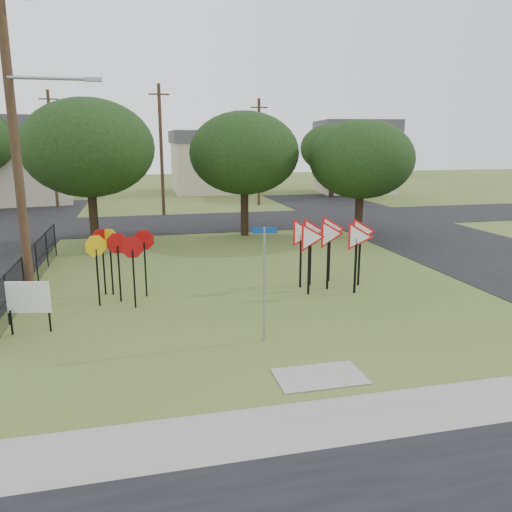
{
  "coord_description": "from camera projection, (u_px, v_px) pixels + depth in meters",
  "views": [
    {
      "loc": [
        -3.8,
        -12.13,
        5.2
      ],
      "look_at": [
        -0.2,
        3.0,
        1.6
      ],
      "focal_mm": 35.0,
      "sensor_mm": 36.0,
      "label": 1
    }
  ],
  "objects": [
    {
      "name": "house_left",
      "position": [
        10.0,
        160.0,
        41.77
      ],
      "size": [
        10.58,
        8.88,
        7.2
      ],
      "color": "beige",
      "rests_on": "ground"
    },
    {
      "name": "info_board",
      "position": [
        28.0,
        299.0,
        13.61
      ],
      "size": [
        1.17,
        0.29,
        1.48
      ],
      "color": "black",
      "rests_on": "ground"
    },
    {
      "name": "tree_near_right",
      "position": [
        361.0,
        160.0,
        26.7
      ],
      "size": [
        5.6,
        5.6,
        6.33
      ],
      "color": "black",
      "rests_on": "ground"
    },
    {
      "name": "far_pole_b",
      "position": [
        259.0,
        152.0,
        40.44
      ],
      "size": [
        1.4,
        0.24,
        8.5
      ],
      "color": "#453120",
      "rests_on": "ground"
    },
    {
      "name": "planting_strip",
      "position": [
        383.0,
        456.0,
        8.41
      ],
      "size": [
        30.0,
        0.8,
        0.02
      ],
      "primitive_type": "cube",
      "color": "#475B22",
      "rests_on": "ground"
    },
    {
      "name": "far_pole_a",
      "position": [
        161.0,
        150.0,
        34.78
      ],
      "size": [
        1.4,
        0.24,
        9.0
      ],
      "color": "#453120",
      "rests_on": "ground"
    },
    {
      "name": "house_right",
      "position": [
        354.0,
        156.0,
        50.89
      ],
      "size": [
        8.3,
        8.3,
        7.2
      ],
      "color": "beige",
      "rests_on": "ground"
    },
    {
      "name": "far_pole_c",
      "position": [
        53.0,
        149.0,
        38.66
      ],
      "size": [
        1.4,
        0.24,
        9.0
      ],
      "color": "#453120",
      "rests_on": "ground"
    },
    {
      "name": "tree_near_mid",
      "position": [
        244.0,
        153.0,
        27.17
      ],
      "size": [
        6.0,
        6.0,
        6.8
      ],
      "color": "black",
      "rests_on": "ground"
    },
    {
      "name": "sidewalk",
      "position": [
        353.0,
        419.0,
        9.54
      ],
      "size": [
        30.0,
        1.6,
        0.02
      ],
      "primitive_type": "cube",
      "color": "gray",
      "rests_on": "ground"
    },
    {
      "name": "house_mid",
      "position": [
        213.0,
        161.0,
        51.63
      ],
      "size": [
        8.4,
        8.4,
        6.2
      ],
      "color": "beige",
      "rests_on": "ground"
    },
    {
      "name": "street_far",
      "position": [
        199.0,
        223.0,
        32.48
      ],
      "size": [
        60.0,
        8.0,
        0.02
      ],
      "primitive_type": "cube",
      "color": "black",
      "rests_on": "ground"
    },
    {
      "name": "fence_run",
      "position": [
        30.0,
        269.0,
        17.56
      ],
      "size": [
        0.05,
        11.55,
        1.5
      ],
      "color": "black",
      "rests_on": "ground"
    },
    {
      "name": "street_name_sign",
      "position": [
        264.0,
        277.0,
        12.89
      ],
      "size": [
        0.62,
        0.18,
        3.08
      ],
      "color": "gray",
      "rests_on": "ground"
    },
    {
      "name": "yield_sign_cluster",
      "position": [
        328.0,
        237.0,
        17.67
      ],
      "size": [
        3.3,
        2.02,
        2.57
      ],
      "color": "black",
      "rests_on": "ground"
    },
    {
      "name": "street_right",
      "position": [
        454.0,
        244.0,
        25.71
      ],
      "size": [
        8.0,
        50.0,
        0.02
      ],
      "primitive_type": "cube",
      "color": "black",
      "rests_on": "ground"
    },
    {
      "name": "ground",
      "position": [
        289.0,
        337.0,
        13.52
      ],
      "size": [
        140.0,
        140.0,
        0.0
      ],
      "primitive_type": "plane",
      "color": "#475B22"
    },
    {
      "name": "tree_far_right",
      "position": [
        333.0,
        148.0,
        45.99
      ],
      "size": [
        6.0,
        6.0,
        6.8
      ],
      "color": "black",
      "rests_on": "ground"
    },
    {
      "name": "utility_pole_main",
      "position": [
        17.0,
        140.0,
        14.98
      ],
      "size": [
        3.55,
        0.33,
        10.0
      ],
      "color": "#453120",
      "rests_on": "ground"
    },
    {
      "name": "stop_sign_cluster",
      "position": [
        117.0,
        249.0,
        16.33
      ],
      "size": [
        2.18,
        1.87,
        2.33
      ],
      "color": "black",
      "rests_on": "ground"
    },
    {
      "name": "curb_pad",
      "position": [
        320.0,
        376.0,
        11.25
      ],
      "size": [
        2.0,
        1.2,
        0.02
      ],
      "primitive_type": "cube",
      "color": "gray",
      "rests_on": "ground"
    },
    {
      "name": "tree_near_left",
      "position": [
        88.0,
        148.0,
        24.35
      ],
      "size": [
        6.4,
        6.4,
        7.27
      ],
      "color": "black",
      "rests_on": "ground"
    }
  ]
}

